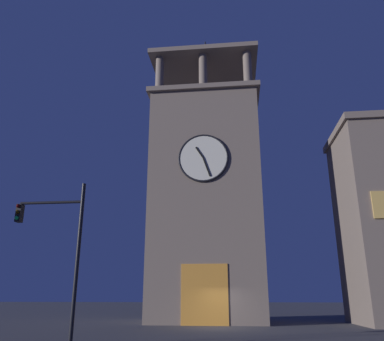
{
  "coord_description": "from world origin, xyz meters",
  "views": [
    {
      "loc": [
        -1.12,
        25.72,
        1.89
      ],
      "look_at": [
        2.35,
        -5.33,
        11.95
      ],
      "focal_mm": 36.5,
      "sensor_mm": 36.0,
      "label": 1
    }
  ],
  "objects": [
    {
      "name": "clocktower",
      "position": [
        1.1,
        -5.31,
        9.41
      ],
      "size": [
        9.1,
        7.59,
        24.58
      ],
      "color": "#75665B",
      "rests_on": "ground_plane"
    },
    {
      "name": "ground_plane",
      "position": [
        0.0,
        0.0,
        0.0
      ],
      "size": [
        200.0,
        200.0,
        0.0
      ],
      "primitive_type": "plane",
      "color": "#424247"
    },
    {
      "name": "traffic_signal_near",
      "position": [
        5.94,
        10.62,
        4.0
      ],
      "size": [
        2.87,
        0.41,
        6.36
      ],
      "color": "black",
      "rests_on": "ground_plane"
    }
  ]
}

